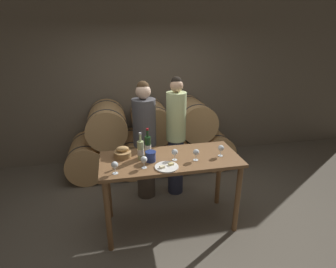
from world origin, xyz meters
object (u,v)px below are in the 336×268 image
(blue_crock, at_px, (151,156))
(person_right, at_px, (176,136))
(wine_glass_left, at_px, (144,160))
(wine_glass_far_right, at_px, (221,148))
(wine_bottle_white, at_px, (141,150))
(wine_bottle_red, at_px, (148,146))
(bread_basket, at_px, (123,153))
(wine_glass_right, at_px, (196,153))
(wine_glass_center, at_px, (175,152))
(cheese_plate, at_px, (167,167))
(person_left, at_px, (145,141))
(wine_glass_far_left, at_px, (115,165))
(tasting_table, at_px, (170,168))

(blue_crock, bearing_deg, person_right, 57.35)
(wine_glass_left, distance_m, wine_glass_far_right, 0.94)
(wine_bottle_white, distance_m, blue_crock, 0.14)
(wine_bottle_red, bearing_deg, bread_basket, 177.21)
(person_right, bearing_deg, wine_glass_left, -122.81)
(wine_bottle_red, height_order, wine_bottle_white, wine_bottle_red)
(wine_glass_right, bearing_deg, wine_bottle_white, 165.42)
(wine_glass_center, height_order, wine_glass_far_right, same)
(wine_glass_right, relative_size, wine_glass_far_right, 1.00)
(person_right, xyz_separation_m, wine_glass_center, (-0.20, -0.78, 0.11))
(cheese_plate, relative_size, wine_glass_right, 1.91)
(person_left, height_order, wine_bottle_red, person_left)
(person_right, bearing_deg, cheese_plate, -109.56)
(wine_glass_far_left, bearing_deg, wine_glass_left, 10.87)
(tasting_table, distance_m, wine_glass_left, 0.45)
(bread_basket, distance_m, wine_glass_left, 0.39)
(wine_glass_right, bearing_deg, wine_glass_far_right, 8.39)
(bread_basket, bearing_deg, wine_glass_far_left, -104.09)
(wine_bottle_white, relative_size, wine_glass_far_left, 2.40)
(wine_glass_right, bearing_deg, wine_glass_far_left, -172.55)
(tasting_table, xyz_separation_m, wine_glass_left, (-0.34, -0.18, 0.23))
(wine_glass_center, distance_m, wine_glass_right, 0.25)
(wine_glass_left, height_order, wine_glass_center, same)
(wine_glass_center, bearing_deg, wine_glass_far_right, -0.59)
(cheese_plate, distance_m, wine_glass_right, 0.39)
(wine_bottle_white, distance_m, wine_glass_far_left, 0.41)
(person_left, relative_size, cheese_plate, 6.64)
(wine_glass_right, height_order, wine_glass_far_right, same)
(blue_crock, bearing_deg, wine_bottle_white, 143.17)
(blue_crock, bearing_deg, cheese_plate, -51.84)
(bread_basket, height_order, wine_glass_center, wine_glass_center)
(person_right, distance_m, wine_glass_far_right, 0.87)
(wine_bottle_white, xyz_separation_m, wine_glass_left, (0.01, -0.22, -0.02))
(wine_glass_left, xyz_separation_m, wine_glass_far_right, (0.94, 0.11, 0.00))
(wine_bottle_white, xyz_separation_m, blue_crock, (0.11, -0.08, -0.05))
(wine_glass_left, bearing_deg, bread_basket, 123.43)
(wine_glass_far_left, height_order, wine_glass_right, same)
(bread_basket, xyz_separation_m, wine_glass_left, (0.22, -0.33, 0.05))
(wine_bottle_red, relative_size, wine_glass_left, 2.49)
(wine_bottle_white, xyz_separation_m, bread_basket, (-0.21, 0.10, -0.06))
(wine_glass_right, bearing_deg, person_left, 120.63)
(wine_glass_right, bearing_deg, blue_crock, 170.89)
(blue_crock, xyz_separation_m, wine_glass_far_left, (-0.41, -0.20, 0.03))
(wine_bottle_white, bearing_deg, wine_glass_far_right, -6.83)
(cheese_plate, distance_m, wine_glass_far_right, 0.72)
(wine_glass_far_left, xyz_separation_m, wine_glass_right, (0.92, 0.12, 0.00))
(wine_glass_center, bearing_deg, wine_glass_far_left, -165.67)
(blue_crock, relative_size, cheese_plate, 0.47)
(person_left, height_order, wine_glass_far_right, person_left)
(wine_glass_left, relative_size, wine_glass_center, 1.00)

